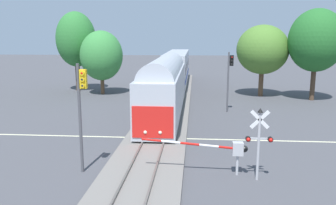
% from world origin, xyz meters
% --- Properties ---
extents(ground_plane, '(220.00, 220.00, 0.00)m').
position_xyz_m(ground_plane, '(0.00, 0.00, 0.00)').
color(ground_plane, '#47474C').
extents(road_centre_stripe, '(44.00, 0.20, 0.01)m').
position_xyz_m(road_centre_stripe, '(0.00, 0.00, 0.00)').
color(road_centre_stripe, beige).
rests_on(road_centre_stripe, ground).
extents(railway_track, '(4.40, 80.00, 0.32)m').
position_xyz_m(railway_track, '(0.00, 0.00, 0.10)').
color(railway_track, slate).
rests_on(railway_track, ground).
extents(commuter_train, '(3.04, 41.36, 5.16)m').
position_xyz_m(commuter_train, '(0.00, 17.10, 2.79)').
color(commuter_train, '#B2B7C1').
rests_on(commuter_train, railway_track).
extents(crossing_gate_near, '(5.66, 0.40, 1.92)m').
position_xyz_m(crossing_gate_near, '(4.45, -6.33, 1.44)').
color(crossing_gate_near, '#B7B7BC').
rests_on(crossing_gate_near, ground).
extents(crossing_signal_mast, '(1.36, 0.44, 3.77)m').
position_xyz_m(crossing_signal_mast, '(6.01, -6.92, 2.31)').
color(crossing_signal_mast, '#B2B2B7').
rests_on(crossing_signal_mast, ground).
extents(traffic_signal_median, '(0.53, 0.38, 5.89)m').
position_xyz_m(traffic_signal_median, '(-3.16, -6.62, 3.94)').
color(traffic_signal_median, '#4C4C51').
rests_on(traffic_signal_median, ground).
extents(traffic_signal_far_side, '(0.53, 0.38, 5.80)m').
position_xyz_m(traffic_signal_far_side, '(6.04, 9.27, 3.88)').
color(traffic_signal_far_side, '#4C4C51').
rests_on(traffic_signal_far_side, ground).
extents(maple_right_background, '(6.14, 6.14, 10.33)m').
position_xyz_m(maple_right_background, '(16.25, 16.48, 6.79)').
color(maple_right_background, '#4C3828').
rests_on(maple_right_background, ground).
extents(pine_left_background, '(5.22, 5.22, 10.49)m').
position_xyz_m(pine_left_background, '(-13.10, 21.32, 6.83)').
color(pine_left_background, '#4C3828').
rests_on(pine_left_background, ground).
extents(oak_far_right, '(6.23, 6.23, 8.65)m').
position_xyz_m(oak_far_right, '(10.82, 18.76, 5.67)').
color(oak_far_right, brown).
rests_on(oak_far_right, ground).
extents(oak_behind_train, '(5.33, 5.33, 7.99)m').
position_xyz_m(oak_behind_train, '(-9.03, 18.71, 4.87)').
color(oak_behind_train, brown).
rests_on(oak_behind_train, ground).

